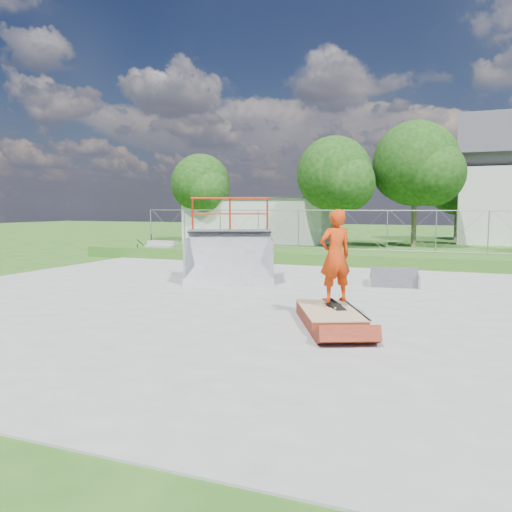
{
  "coord_description": "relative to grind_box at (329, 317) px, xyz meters",
  "views": [
    {
      "loc": [
        4.5,
        -11.75,
        2.41
      ],
      "look_at": [
        -0.35,
        0.78,
        1.1
      ],
      "focal_mm": 35.0,
      "sensor_mm": 36.0,
      "label": 1
    }
  ],
  "objects": [
    {
      "name": "tree_left_far",
      "position": [
        -14.04,
        21.66,
        3.77
      ],
      "size": [
        4.42,
        4.16,
        6.18
      ],
      "color": "brown",
      "rests_on": "ground"
    },
    {
      "name": "tree_back_mid",
      "position": [
        2.94,
        29.68,
        3.46
      ],
      "size": [
        4.08,
        3.84,
        5.7
      ],
      "color": "brown",
      "rests_on": "ground"
    },
    {
      "name": "tree_center",
      "position": [
        0.51,
        21.63,
        4.68
      ],
      "size": [
        5.44,
        5.12,
        7.6
      ],
      "color": "brown",
      "rests_on": "ground"
    },
    {
      "name": "chain_link_fence",
      "position": [
        -2.27,
        12.32,
        1.23
      ],
      "size": [
        20.0,
        0.06,
        1.8
      ],
      "primitive_type": null,
      "color": "gray",
      "rests_on": "grass_berm"
    },
    {
      "name": "flat_bank_ramp",
      "position": [
        0.7,
        5.83,
        0.06
      ],
      "size": [
        1.63,
        1.71,
        0.45
      ],
      "primitive_type": null,
      "rotation": [
        0.0,
        0.0,
        0.12
      ],
      "color": "#97999E",
      "rests_on": "concrete_pad"
    },
    {
      "name": "skater",
      "position": [
        0.05,
        0.25,
        1.17
      ],
      "size": [
        0.83,
        0.8,
        1.92
      ],
      "primitive_type": "imported",
      "rotation": [
        0.0,
        0.0,
        3.84
      ],
      "color": "red",
      "rests_on": "grind_box"
    },
    {
      "name": "concrete_stairs",
      "position": [
        -10.77,
        10.52,
        0.23
      ],
      "size": [
        1.5,
        1.6,
        0.8
      ],
      "primitive_type": null,
      "color": "gray",
      "rests_on": "ground"
    },
    {
      "name": "tree_left_near",
      "position": [
        -4.02,
        19.65,
        4.07
      ],
      "size": [
        4.76,
        4.48,
        6.65
      ],
      "color": "brown",
      "rests_on": "ground"
    },
    {
      "name": "utility_building_flat",
      "position": [
        -10.27,
        23.82,
        1.33
      ],
      "size": [
        10.0,
        6.0,
        3.0
      ],
      "primitive_type": "cube",
      "color": "beige",
      "rests_on": "ground"
    },
    {
      "name": "skateboard",
      "position": [
        0.05,
        0.25,
        0.21
      ],
      "size": [
        0.65,
        0.77,
        0.13
      ],
      "primitive_type": "cube",
      "rotation": [
        0.14,
        0.0,
        0.63
      ],
      "color": "black",
      "rests_on": "grind_box"
    },
    {
      "name": "quarter_pipe",
      "position": [
        -4.3,
        4.55,
        1.21
      ],
      "size": [
        3.43,
        3.2,
        2.75
      ],
      "primitive_type": null,
      "rotation": [
        0.0,
        0.0,
        0.39
      ],
      "color": "#97999E",
      "rests_on": "concrete_pad"
    },
    {
      "name": "ground",
      "position": [
        -2.27,
        1.82,
        -0.17
      ],
      "size": [
        120.0,
        120.0,
        0.0
      ],
      "primitive_type": "plane",
      "color": "#265518",
      "rests_on": "ground"
    },
    {
      "name": "grass_berm",
      "position": [
        -2.27,
        11.32,
        0.08
      ],
      "size": [
        24.0,
        3.0,
        0.5
      ],
      "primitive_type": "cube",
      "color": "#265518",
      "rests_on": "ground"
    },
    {
      "name": "grind_box",
      "position": [
        0.0,
        0.0,
        0.0
      ],
      "size": [
        1.92,
        2.5,
        0.33
      ],
      "rotation": [
        0.0,
        0.0,
        0.42
      ],
      "color": "maroon",
      "rests_on": "concrete_pad"
    },
    {
      "name": "concrete_pad",
      "position": [
        -2.27,
        1.82,
        -0.15
      ],
      "size": [
        20.0,
        16.0,
        0.04
      ],
      "primitive_type": "cube",
      "color": "gray",
      "rests_on": "ground"
    }
  ]
}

